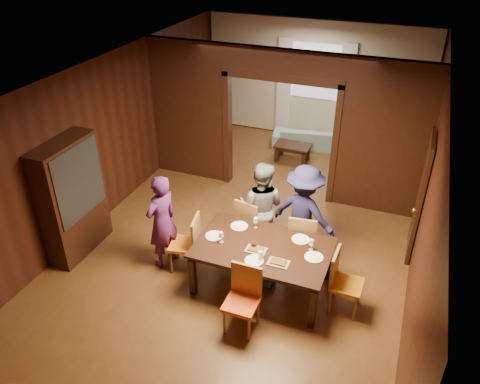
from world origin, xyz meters
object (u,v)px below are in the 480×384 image
at_px(sofa, 308,137).
at_px(chair_right, 347,283).
at_px(coffee_table, 292,153).
at_px(hutch, 72,199).
at_px(person_grey, 261,207).
at_px(dining_table, 262,267).
at_px(chair_left, 184,243).
at_px(chair_far_r, 303,237).
at_px(person_purple, 162,221).
at_px(chair_far_l, 252,222).
at_px(person_navy, 304,213).
at_px(chair_near, 241,302).

relative_size(sofa, chair_right, 1.74).
relative_size(coffee_table, hutch, 0.40).
bearing_deg(person_grey, dining_table, 108.28).
distance_m(chair_left, chair_right, 2.57).
bearing_deg(chair_far_r, dining_table, 55.91).
bearing_deg(chair_right, person_purple, 91.98).
bearing_deg(sofa, chair_far_l, 81.23).
distance_m(person_navy, dining_table, 1.13).
bearing_deg(chair_near, hutch, 168.03).
bearing_deg(person_grey, person_navy, -178.68).
height_order(chair_left, chair_far_r, same).
bearing_deg(person_navy, sofa, -63.37).
relative_size(person_purple, sofa, 0.95).
bearing_deg(chair_far_r, chair_left, 18.63).
bearing_deg(person_purple, coffee_table, -174.97).
height_order(person_grey, chair_left, person_grey).
height_order(person_navy, hutch, hutch).
relative_size(sofa, hutch, 0.84).
bearing_deg(chair_right, chair_far_r, 48.40).
xyz_separation_m(sofa, coffee_table, (-0.15, -0.86, -0.05)).
xyz_separation_m(chair_far_l, chair_far_r, (0.90, -0.11, 0.00)).
bearing_deg(person_purple, person_grey, 143.39).
distance_m(chair_far_r, hutch, 3.77).
relative_size(sofa, chair_left, 1.74).
relative_size(chair_left, chair_near, 1.00).
bearing_deg(dining_table, person_grey, 110.82).
height_order(person_purple, hutch, hutch).
height_order(dining_table, chair_far_r, chair_far_r).
distance_m(coffee_table, chair_near, 5.24).
relative_size(sofa, chair_near, 1.74).
bearing_deg(chair_far_l, chair_right, 164.74).
bearing_deg(chair_far_l, person_purple, 50.78).
bearing_deg(person_grey, person_purple, 33.43).
xyz_separation_m(person_grey, chair_far_l, (-0.14, -0.03, -0.32)).
relative_size(person_purple, chair_far_l, 1.66).
relative_size(person_navy, coffee_table, 2.08).
relative_size(person_navy, chair_right, 1.72).
distance_m(coffee_table, chair_far_l, 3.38).
relative_size(sofa, coffee_table, 2.11).
relative_size(chair_near, hutch, 0.48).
relative_size(chair_right, chair_near, 1.00).
xyz_separation_m(dining_table, coffee_table, (-0.73, 4.27, -0.18)).
bearing_deg(chair_near, chair_left, 146.01).
relative_size(person_navy, hutch, 0.83).
distance_m(sofa, chair_far_r, 4.45).
bearing_deg(chair_right, person_grey, 61.48).
height_order(person_purple, coffee_table, person_purple).
bearing_deg(person_navy, hutch, 32.78).
height_order(person_purple, chair_left, person_purple).
bearing_deg(person_purple, chair_right, 107.51).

